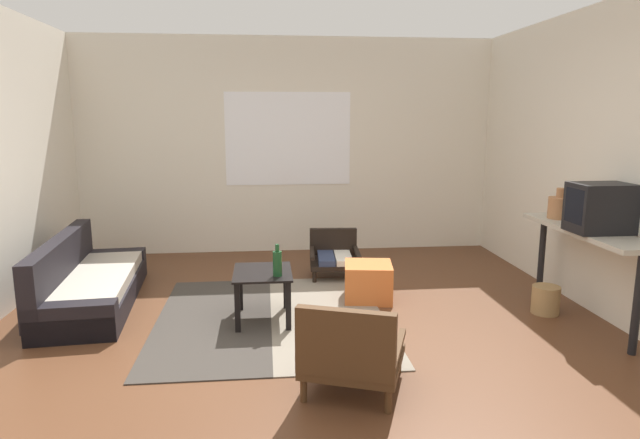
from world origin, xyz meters
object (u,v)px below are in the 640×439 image
object	(u,v)px
ottoman_orange	(368,282)
crt_television	(600,208)
glass_bottle	(277,263)
coffee_table	(263,282)
console_shelf	(586,240)
armchair_striped_foreground	(351,353)
armchair_by_window	(334,255)
couch	(88,284)
clay_vase	(560,207)
wicker_basket	(546,300)

from	to	relation	value
ottoman_orange	crt_television	bearing A→B (deg)	-26.82
crt_television	glass_bottle	xyz separation A→B (m)	(-2.59, 0.28, -0.46)
ottoman_orange	crt_television	world-z (taller)	crt_television
coffee_table	console_shelf	world-z (taller)	console_shelf
armchair_striped_foreground	ottoman_orange	world-z (taller)	armchair_striped_foreground
armchair_striped_foreground	ottoman_orange	size ratio (longest dim) A/B	1.77
armchair_by_window	crt_television	world-z (taller)	crt_television
coffee_table	crt_television	world-z (taller)	crt_television
ottoman_orange	console_shelf	distance (m)	1.93
coffee_table	armchair_striped_foreground	world-z (taller)	armchair_striped_foreground
couch	coffee_table	xyz separation A→B (m)	(1.62, -0.56, 0.14)
couch	clay_vase	bearing A→B (deg)	-5.06
glass_bottle	couch	bearing A→B (deg)	157.90
armchair_by_window	crt_television	bearing A→B (deg)	-41.93
coffee_table	armchair_striped_foreground	bearing A→B (deg)	-67.20
crt_television	console_shelf	bearing A→B (deg)	88.86
armchair_by_window	console_shelf	distance (m)	2.54
armchair_striped_foreground	ottoman_orange	bearing A→B (deg)	75.83
armchair_by_window	armchair_striped_foreground	bearing A→B (deg)	-94.96
armchair_striped_foreground	glass_bottle	distance (m)	1.28
armchair_by_window	clay_vase	bearing A→B (deg)	-30.25
clay_vase	glass_bottle	distance (m)	2.63
console_shelf	coffee_table	bearing A→B (deg)	174.39
clay_vase	glass_bottle	size ratio (longest dim) A/B	1.05
couch	glass_bottle	bearing A→B (deg)	-22.10
ottoman_orange	console_shelf	bearing A→B (deg)	-22.43
coffee_table	glass_bottle	size ratio (longest dim) A/B	2.24
couch	crt_television	world-z (taller)	crt_television
armchair_by_window	ottoman_orange	world-z (taller)	armchair_by_window
couch	wicker_basket	world-z (taller)	couch
couch	armchair_by_window	xyz separation A→B (m)	(2.40, 0.74, 0.02)
couch	crt_television	distance (m)	4.51
armchair_by_window	wicker_basket	world-z (taller)	armchair_by_window
glass_bottle	armchair_by_window	bearing A→B (deg)	65.64
console_shelf	glass_bottle	size ratio (longest dim) A/B	5.67
ottoman_orange	console_shelf	xyz separation A→B (m)	(1.72, -0.71, 0.53)
glass_bottle	wicker_basket	bearing A→B (deg)	1.43
console_shelf	clay_vase	size ratio (longest dim) A/B	5.40
coffee_table	ottoman_orange	world-z (taller)	coffee_table
armchair_striped_foreground	coffee_table	bearing A→B (deg)	112.80
armchair_striped_foreground	glass_bottle	world-z (taller)	glass_bottle
ottoman_orange	wicker_basket	bearing A→B (deg)	-19.25
ottoman_orange	crt_television	distance (m)	2.09
armchair_striped_foreground	clay_vase	distance (m)	2.70
armchair_striped_foreground	clay_vase	size ratio (longest dim) A/B	2.81
armchair_striped_foreground	crt_television	size ratio (longest dim) A/B	1.72
couch	crt_television	size ratio (longest dim) A/B	4.30
couch	armchair_striped_foreground	bearing A→B (deg)	-40.87
wicker_basket	coffee_table	bearing A→B (deg)	178.08
console_shelf	crt_television	bearing A→B (deg)	-91.14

